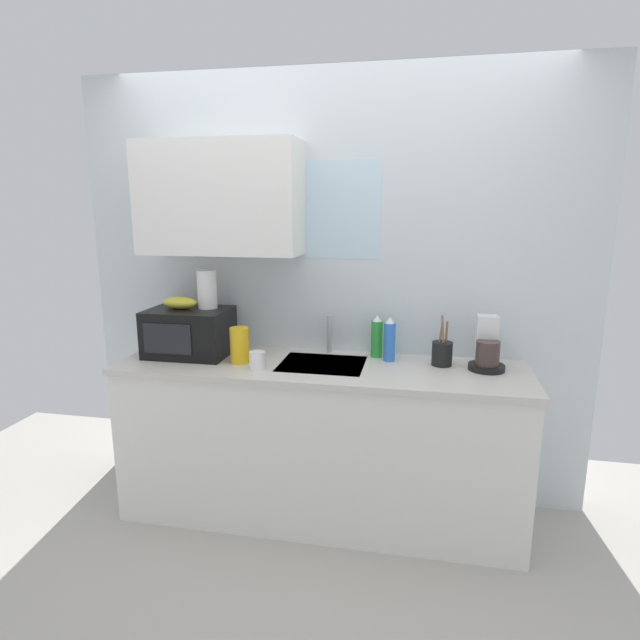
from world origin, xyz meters
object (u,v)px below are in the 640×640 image
object	(u,v)px
banana_bunch	(180,303)
coffee_maker	(487,349)
cereal_canister	(240,345)
dish_soap_bottle_green	(377,337)
mug_white	(257,360)
microwave	(189,332)
dish_soap_bottle_blue	(389,340)
utensil_crock	(442,353)
paper_towel_roll	(207,289)

from	to	relation	value
banana_bunch	coffee_maker	xyz separation A→B (m)	(1.71, 0.06, -0.20)
cereal_canister	dish_soap_bottle_green	bearing A→B (deg)	20.13
banana_bunch	mug_white	xyz separation A→B (m)	(0.52, -0.19, -0.26)
microwave	dish_soap_bottle_blue	bearing A→B (deg)	5.09
microwave	mug_white	size ratio (longest dim) A/B	4.84
microwave	dish_soap_bottle_blue	size ratio (longest dim) A/B	1.83
cereal_canister	utensil_crock	size ratio (longest dim) A/B	0.70
microwave	cereal_canister	world-z (taller)	microwave
paper_towel_roll	cereal_canister	xyz separation A→B (m)	(0.24, -0.15, -0.28)
microwave	utensil_crock	world-z (taller)	utensil_crock
dish_soap_bottle_blue	mug_white	distance (m)	0.74
utensil_crock	paper_towel_roll	bearing A→B (deg)	-179.15
banana_bunch	dish_soap_bottle_blue	xyz separation A→B (m)	(1.20, 0.10, -0.19)
paper_towel_roll	cereal_canister	world-z (taller)	paper_towel_roll
dish_soap_bottle_green	cereal_canister	distance (m)	0.78
paper_towel_roll	dish_soap_bottle_blue	distance (m)	1.08
banana_bunch	paper_towel_roll	xyz separation A→B (m)	(0.15, 0.05, 0.08)
utensil_crock	cereal_canister	bearing A→B (deg)	-171.17
dish_soap_bottle_blue	coffee_maker	bearing A→B (deg)	-4.65
banana_bunch	cereal_canister	world-z (taller)	banana_bunch
dish_soap_bottle_green	cereal_canister	size ratio (longest dim) A/B	1.23
banana_bunch	dish_soap_bottle_green	bearing A→B (deg)	8.51
mug_white	utensil_crock	bearing A→B (deg)	15.09
cereal_canister	utensil_crock	bearing A→B (deg)	8.83
banana_bunch	dish_soap_bottle_green	xyz separation A→B (m)	(1.12, 0.17, -0.19)
paper_towel_roll	dish_soap_bottle_green	world-z (taller)	paper_towel_roll
mug_white	banana_bunch	bearing A→B (deg)	159.91
dish_soap_bottle_green	dish_soap_bottle_blue	xyz separation A→B (m)	(0.08, -0.07, 0.00)
cereal_canister	utensil_crock	xyz separation A→B (m)	(1.09, 0.17, -0.03)
microwave	dish_soap_bottle_blue	world-z (taller)	microwave
banana_bunch	dish_soap_bottle_green	distance (m)	1.15
paper_towel_roll	mug_white	bearing A→B (deg)	-33.01
microwave	mug_white	world-z (taller)	microwave
banana_bunch	mug_white	bearing A→B (deg)	-20.09
paper_towel_roll	utensil_crock	size ratio (longest dim) A/B	0.77
mug_white	utensil_crock	xyz separation A→B (m)	(0.96, 0.26, 0.02)
paper_towel_roll	coffee_maker	bearing A→B (deg)	0.31
cereal_canister	banana_bunch	bearing A→B (deg)	165.62
dish_soap_bottle_blue	cereal_canister	size ratio (longest dim) A/B	1.26
paper_towel_roll	dish_soap_bottle_green	distance (m)	1.01
cereal_canister	mug_white	bearing A→B (deg)	-34.80
cereal_canister	mug_white	world-z (taller)	cereal_canister
banana_bunch	cereal_canister	distance (m)	0.45
coffee_maker	cereal_canister	bearing A→B (deg)	-173.17
banana_bunch	dish_soap_bottle_blue	world-z (taller)	banana_bunch
dish_soap_bottle_blue	utensil_crock	distance (m)	0.29
coffee_maker	cereal_canister	size ratio (longest dim) A/B	1.41
banana_bunch	coffee_maker	world-z (taller)	banana_bunch
dish_soap_bottle_blue	mug_white	xyz separation A→B (m)	(-0.68, -0.29, -0.07)
dish_soap_bottle_blue	dish_soap_bottle_green	bearing A→B (deg)	138.53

